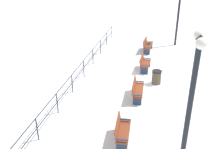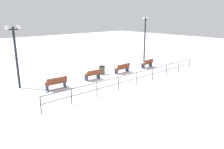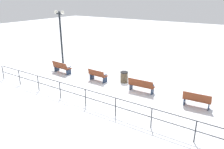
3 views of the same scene
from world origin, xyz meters
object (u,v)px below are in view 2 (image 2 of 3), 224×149
Objects in this scene: lamppost_middle at (15,48)px; trash_bin at (102,70)px; lamppost_near at (145,33)px; bench_third at (93,75)px; bench_fourth at (56,83)px; bench_nearest at (147,63)px; bench_second at (122,68)px.

trash_bin is at bearing -98.68° from lamppost_middle.
lamppost_near reaches higher than lamppost_middle.
lamppost_middle is (1.92, 5.36, 2.57)m from bench_third.
lamppost_middle is at bearing 81.32° from trash_bin.
lamppost_near reaches higher than bench_fourth.
trash_bin is (0.85, -1.68, -0.06)m from bench_third.
bench_fourth is at bearing 101.03° from trash_bin.
lamppost_middle is (2.12, 12.20, 2.57)m from bench_nearest.
lamppost_near is at bearing -72.41° from bench_second.
bench_second is 0.37× the size of lamppost_middle.
lamppost_near reaches higher than bench_second.
bench_second is 6.34m from lamppost_near.
bench_fourth reaches higher than bench_second.
trash_bin is (0.88, 1.74, -0.07)m from bench_second.
bench_third is 9.41m from lamppost_near.
lamppost_middle reaches higher than bench_fourth.
lamppost_middle is at bearing 90.00° from lamppost_near.
bench_fourth is at bearing 88.41° from bench_second.
lamppost_middle is (1.96, 8.78, 2.56)m from bench_second.
lamppost_near reaches higher than bench_third.
bench_second is 6.84m from bench_fourth.
bench_third is 0.88× the size of bench_fourth.
bench_third is 0.28× the size of lamppost_near.
lamppost_middle reaches higher than bench_nearest.
lamppost_near is at bearing -77.00° from bench_fourth.
bench_nearest reaches higher than bench_third.
bench_third is at bearing 84.18° from bench_nearest.
trash_bin is (-1.07, 7.10, -2.86)m from lamppost_near.
bench_fourth is (-0.15, 3.42, 0.02)m from bench_third.
bench_third is at bearing 116.80° from trash_bin.
bench_second is at bearing -85.71° from bench_fourth.
trash_bin is at bearing -75.59° from bench_fourth.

